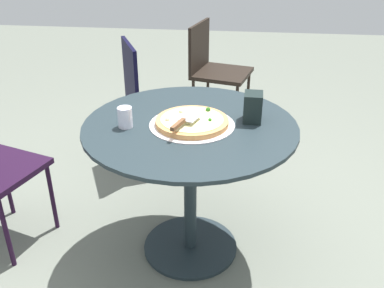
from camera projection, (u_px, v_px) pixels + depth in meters
The scene contains 8 objects.
ground_plane at pixel (190, 247), 2.30m from camera, with size 10.00×10.00×0.00m, color slate.
patio_table at pixel (190, 157), 2.04m from camera, with size 0.98×0.98×0.73m.
pizza_on_tray at pixel (192, 122), 1.95m from camera, with size 0.39×0.39×0.05m.
pizza_server at pixel (183, 121), 1.86m from camera, with size 0.12×0.21×0.02m.
drinking_cup at pixel (125, 117), 1.91m from camera, with size 0.07×0.07×0.09m, color white.
napkin_dispenser at pixel (253, 107), 1.96m from camera, with size 0.10×0.08×0.13m, color black.
patio_chair_far at pixel (214, 66), 3.44m from camera, with size 0.51×0.51×0.84m.
patio_chair_corner at pixel (148, 96), 2.89m from camera, with size 0.53×0.53×0.87m.
Camera 1 is at (-0.22, 1.77, 1.56)m, focal length 40.25 mm.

